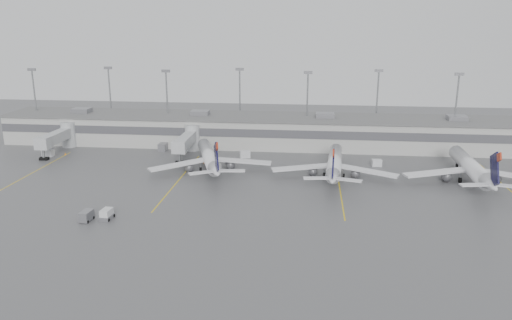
# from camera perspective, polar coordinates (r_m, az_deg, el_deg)

# --- Properties ---
(ground) EXTENTS (260.00, 260.00, 0.00)m
(ground) POSITION_cam_1_polar(r_m,az_deg,el_deg) (86.19, -1.47, -7.50)
(ground) COLOR #4F4F52
(ground) RESTS_ON ground
(terminal) EXTENTS (152.00, 17.00, 9.45)m
(terminal) POSITION_cam_1_polar(r_m,az_deg,el_deg) (140.12, 1.68, 3.39)
(terminal) COLOR #A6A6A1
(terminal) RESTS_ON ground
(light_masts) EXTENTS (142.40, 8.00, 20.60)m
(light_masts) POSITION_cam_1_polar(r_m,az_deg,el_deg) (144.35, 1.89, 6.92)
(light_masts) COLOR gray
(light_masts) RESTS_ON ground
(jet_bridge_left) EXTENTS (4.00, 17.20, 7.00)m
(jet_bridge_left) POSITION_cam_1_polar(r_m,az_deg,el_deg) (143.98, -21.36, 2.52)
(jet_bridge_left) COLOR #A4A7AA
(jet_bridge_left) RESTS_ON ground
(jet_bridge_right) EXTENTS (4.00, 17.20, 7.00)m
(jet_bridge_right) POSITION_cam_1_polar(r_m,az_deg,el_deg) (131.59, -7.70, 2.31)
(jet_bridge_right) COLOR #A4A7AA
(jet_bridge_right) RESTS_ON ground
(stand_markings) EXTENTS (105.25, 40.00, 0.01)m
(stand_markings) POSITION_cam_1_polar(r_m,az_deg,el_deg) (108.51, 0.22, -2.55)
(stand_markings) COLOR yellow
(stand_markings) RESTS_ON ground
(jet_mid_left) EXTENTS (27.21, 31.00, 10.36)m
(jet_mid_left) POSITION_cam_1_polar(r_m,az_deg,el_deg) (116.30, -5.32, 0.29)
(jet_mid_left) COLOR silver
(jet_mid_left) RESTS_ON ground
(jet_mid_right) EXTENTS (27.91, 31.37, 10.15)m
(jet_mid_right) POSITION_cam_1_polar(r_m,az_deg,el_deg) (112.42, 8.95, -0.41)
(jet_mid_right) COLOR silver
(jet_mid_right) RESTS_ON ground
(jet_far_right) EXTENTS (29.78, 33.38, 10.80)m
(jet_far_right) POSITION_cam_1_polar(r_m,az_deg,el_deg) (116.96, 23.45, -0.81)
(jet_far_right) COLOR silver
(jet_far_right) RESTS_ON ground
(baggage_tug) EXTENTS (2.08, 3.02, 1.86)m
(baggage_tug) POSITION_cam_1_polar(r_m,az_deg,el_deg) (92.44, -16.69, -6.06)
(baggage_tug) COLOR silver
(baggage_tug) RESTS_ON ground
(baggage_cart) EXTENTS (1.83, 2.95, 1.83)m
(baggage_cart) POSITION_cam_1_polar(r_m,az_deg,el_deg) (92.62, -18.82, -6.06)
(baggage_cart) COLOR slate
(baggage_cart) RESTS_ON ground
(gse_uld_a) EXTENTS (2.82, 1.95, 1.95)m
(gse_uld_a) POSITION_cam_1_polar(r_m,az_deg,el_deg) (139.81, -22.66, 0.80)
(gse_uld_a) COLOR silver
(gse_uld_a) RESTS_ON ground
(gse_uld_b) EXTENTS (2.94, 2.37, 1.81)m
(gse_uld_b) POSITION_cam_1_polar(r_m,az_deg,el_deg) (127.64, -1.27, 0.66)
(gse_uld_b) COLOR silver
(gse_uld_b) RESTS_ON ground
(gse_uld_c) EXTENTS (2.43, 1.74, 1.63)m
(gse_uld_c) POSITION_cam_1_polar(r_m,az_deg,el_deg) (123.72, 13.63, -0.31)
(gse_uld_c) COLOR silver
(gse_uld_c) RESTS_ON ground
(gse_loader) EXTENTS (2.09, 3.24, 1.99)m
(gse_loader) POSITION_cam_1_polar(r_m,az_deg,el_deg) (137.07, -10.57, 1.49)
(gse_loader) COLOR slate
(gse_loader) RESTS_ON ground
(cone_a) EXTENTS (0.39, 0.39, 0.62)m
(cone_a) POSITION_cam_1_polar(r_m,az_deg,el_deg) (139.77, -20.97, 0.68)
(cone_a) COLOR orange
(cone_a) RESTS_ON ground
(cone_b) EXTENTS (0.45, 0.45, 0.72)m
(cone_b) POSITION_cam_1_polar(r_m,az_deg,el_deg) (123.38, -5.93, -0.21)
(cone_b) COLOR orange
(cone_b) RESTS_ON ground
(cone_c) EXTENTS (0.37, 0.37, 0.60)m
(cone_c) POSITION_cam_1_polar(r_m,az_deg,el_deg) (123.97, 8.87, -0.27)
(cone_c) COLOR orange
(cone_c) RESTS_ON ground
(cone_d) EXTENTS (0.50, 0.50, 0.80)m
(cone_d) POSITION_cam_1_polar(r_m,az_deg,el_deg) (127.12, 23.42, -0.95)
(cone_d) COLOR orange
(cone_d) RESTS_ON ground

